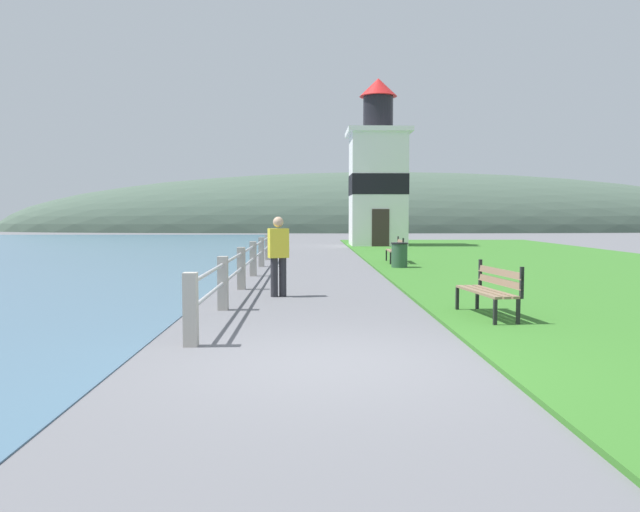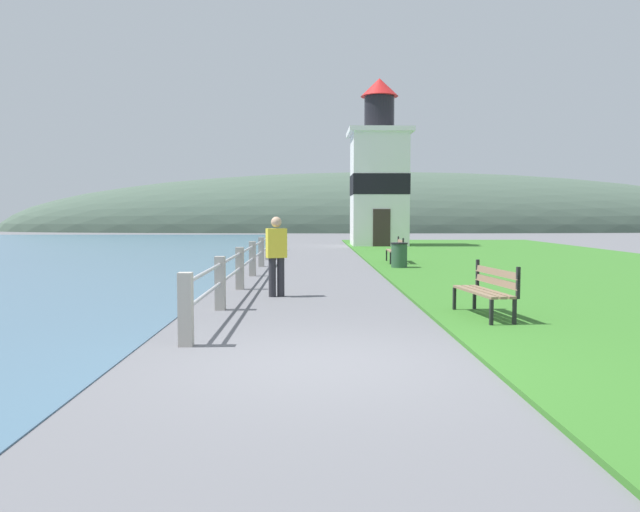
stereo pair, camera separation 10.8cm
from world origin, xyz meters
The scene contains 9 objects.
ground_plane centered at (0.00, 0.00, 0.00)m, with size 160.00×160.00×0.00m, color slate.
grass_verge centered at (7.88, 13.37, 0.03)m, with size 12.00×40.12×0.06m.
seawall_railing centered at (-1.78, 11.87, 0.55)m, with size 0.18×21.91×0.98m.
park_bench_near centered at (2.77, 2.97, 0.54)m, with size 0.68×1.65×0.94m.
park_bench_midway centered at (2.83, 14.39, 0.54)m, with size 0.53×1.66×0.94m.
lighthouse centered at (3.53, 26.60, 3.72)m, with size 3.36×3.36×8.98m.
person_strolling centered at (-0.86, 5.93, 0.91)m, with size 0.46×0.33×1.68m.
trash_bin centered at (2.65, 12.39, 0.42)m, with size 0.54×0.54×0.84m.
distant_hillside centered at (8.00, 56.74, 0.00)m, with size 80.00×16.00×12.00m.
Camera 2 is at (-0.12, -7.14, 1.74)m, focal length 35.00 mm.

